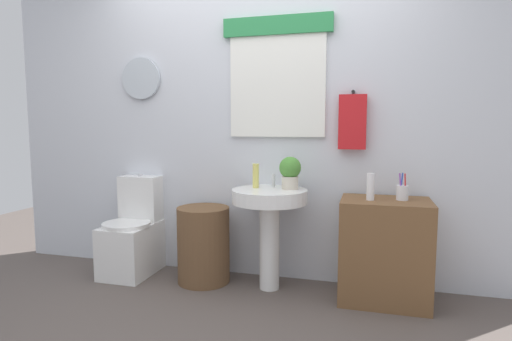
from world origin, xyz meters
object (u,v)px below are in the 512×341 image
at_px(lotion_bottle, 371,187).
at_px(toothbrush_cup, 402,192).
at_px(laundry_hamper, 204,245).
at_px(potted_plant, 290,171).
at_px(pedestal_sink, 270,212).
at_px(toilet, 133,236).
at_px(soap_bottle, 256,176).
at_px(wooden_cabinet, 384,250).

distance_m(lotion_bottle, toothbrush_cup, 0.22).
distance_m(laundry_hamper, lotion_bottle, 1.35).
relative_size(potted_plant, toothbrush_cup, 1.29).
height_order(laundry_hamper, pedestal_sink, pedestal_sink).
height_order(toilet, soap_bottle, soap_bottle).
relative_size(soap_bottle, lotion_bottle, 0.99).
xyz_separation_m(pedestal_sink, lotion_bottle, (0.71, -0.04, 0.22)).
distance_m(soap_bottle, toothbrush_cup, 1.05).
bearing_deg(pedestal_sink, toothbrush_cup, 1.24).
relative_size(soap_bottle, toothbrush_cup, 0.99).
bearing_deg(wooden_cabinet, toothbrush_cup, 10.75).
distance_m(toilet, soap_bottle, 1.18).
bearing_deg(potted_plant, toilet, -178.95).
distance_m(toilet, pedestal_sink, 1.20).
distance_m(laundry_hamper, pedestal_sink, 0.60).
distance_m(potted_plant, lotion_bottle, 0.59).
bearing_deg(lotion_bottle, pedestal_sink, 176.79).
bearing_deg(soap_bottle, toilet, -179.24).
xyz_separation_m(toilet, laundry_hamper, (0.64, -0.04, -0.01)).
bearing_deg(toilet, laundry_hamper, -3.24).
bearing_deg(toilet, lotion_bottle, -2.32).
bearing_deg(toilet, potted_plant, 1.05).
height_order(toilet, wooden_cabinet, toilet).
height_order(pedestal_sink, lotion_bottle, lotion_bottle).
height_order(lotion_bottle, toothbrush_cup, toothbrush_cup).
bearing_deg(toothbrush_cup, soap_bottle, 178.35).
distance_m(potted_plant, toothbrush_cup, 0.79).
distance_m(wooden_cabinet, potted_plant, 0.86).
distance_m(laundry_hamper, wooden_cabinet, 1.35).
xyz_separation_m(toilet, toothbrush_cup, (2.09, -0.02, 0.46)).
height_order(pedestal_sink, toothbrush_cup, toothbrush_cup).
height_order(toilet, lotion_bottle, lotion_bottle).
relative_size(pedestal_sink, soap_bottle, 4.12).
xyz_separation_m(wooden_cabinet, potted_plant, (-0.68, 0.06, 0.53)).
xyz_separation_m(wooden_cabinet, soap_bottle, (-0.94, 0.05, 0.49)).
bearing_deg(laundry_hamper, toothbrush_cup, 0.79).
distance_m(laundry_hamper, toothbrush_cup, 1.53).
height_order(potted_plant, lotion_bottle, potted_plant).
bearing_deg(laundry_hamper, lotion_bottle, -1.84).
height_order(soap_bottle, toothbrush_cup, soap_bottle).
relative_size(toilet, toothbrush_cup, 4.39).
relative_size(lotion_bottle, toothbrush_cup, 0.99).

